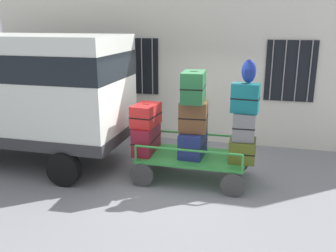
{
  "coord_description": "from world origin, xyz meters",
  "views": [
    {
      "loc": [
        1.59,
        -7.16,
        3.19
      ],
      "look_at": [
        -0.26,
        -0.14,
        1.11
      ],
      "focal_mm": 39.34,
      "sensor_mm": 36.0,
      "label": 1
    }
  ],
  "objects": [
    {
      "name": "ground_plane",
      "position": [
        0.0,
        0.0,
        0.0
      ],
      "size": [
        40.0,
        40.0,
        0.0
      ],
      "primitive_type": "plane",
      "color": "gray"
    },
    {
      "name": "building_wall",
      "position": [
        0.0,
        2.56,
        2.5
      ],
      "size": [
        12.0,
        0.38,
        5.0
      ],
      "color": "silver",
      "rests_on": "ground"
    },
    {
      "name": "van",
      "position": [
        -3.63,
        -0.08,
        1.78
      ],
      "size": [
        4.65,
        2.18,
        2.91
      ],
      "color": "silver",
      "rests_on": "ground"
    },
    {
      "name": "luggage_cart",
      "position": [
        0.26,
        -0.14,
        0.42
      ],
      "size": [
        2.26,
        1.29,
        0.51
      ],
      "color": "#2D8438",
      "rests_on": "ground"
    },
    {
      "name": "cart_railing",
      "position": [
        0.26,
        -0.14,
        0.79
      ],
      "size": [
        2.13,
        1.15,
        0.33
      ],
      "color": "#2D8438",
      "rests_on": "luggage_cart"
    },
    {
      "name": "suitcase_left_bottom",
      "position": [
        -0.74,
        -0.1,
        0.8
      ],
      "size": [
        0.41,
        0.97,
        0.57
      ],
      "color": "maroon",
      "rests_on": "luggage_cart"
    },
    {
      "name": "suitcase_left_middle",
      "position": [
        -0.74,
        -0.12,
        1.31
      ],
      "size": [
        0.51,
        0.75,
        0.46
      ],
      "color": "#B21E1E",
      "rests_on": "suitcase_left_bottom"
    },
    {
      "name": "suitcase_midleft_bottom",
      "position": [
        0.26,
        -0.11,
        0.77
      ],
      "size": [
        0.5,
        0.78,
        0.52
      ],
      "color": "navy",
      "rests_on": "luggage_cart"
    },
    {
      "name": "suitcase_midleft_middle",
      "position": [
        0.26,
        -0.12,
        1.34
      ],
      "size": [
        0.58,
        0.48,
        0.62
      ],
      "color": "brown",
      "rests_on": "suitcase_midleft_bottom"
    },
    {
      "name": "suitcase_midleft_top",
      "position": [
        0.26,
        -0.17,
        1.96
      ],
      "size": [
        0.48,
        0.75,
        0.6
      ],
      "color": "#194C28",
      "rests_on": "suitcase_midleft_middle"
    },
    {
      "name": "suitcase_center_bottom",
      "position": [
        1.27,
        -0.15,
        0.73
      ],
      "size": [
        0.52,
        0.57,
        0.44
      ],
      "color": "#4C5119",
      "rests_on": "luggage_cart"
    },
    {
      "name": "suitcase_center_middle",
      "position": [
        1.27,
        -0.12,
        1.22
      ],
      "size": [
        0.45,
        0.54,
        0.55
      ],
      "color": "slate",
      "rests_on": "suitcase_center_bottom"
    },
    {
      "name": "suitcase_center_top",
      "position": [
        1.27,
        -0.15,
        1.78
      ],
      "size": [
        0.55,
        0.37,
        0.57
      ],
      "color": "#0F5960",
      "rests_on": "suitcase_center_middle"
    },
    {
      "name": "backpack",
      "position": [
        1.3,
        -0.11,
        2.28
      ],
      "size": [
        0.27,
        0.22,
        0.44
      ],
      "color": "navy",
      "rests_on": "suitcase_center_top"
    }
  ]
}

